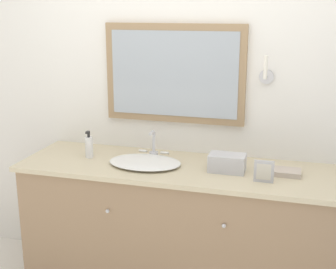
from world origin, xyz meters
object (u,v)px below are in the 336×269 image
object	(u,v)px
soap_bottle	(89,147)
appliance_box	(227,163)
sink_basin	(145,162)
picture_frame	(264,172)

from	to	relation	value
soap_bottle	appliance_box	world-z (taller)	soap_bottle
sink_basin	appliance_box	size ratio (longest dim) A/B	2.11
sink_basin	soap_bottle	distance (m)	0.40
sink_basin	soap_bottle	size ratio (longest dim) A/B	2.54
soap_bottle	picture_frame	size ratio (longest dim) A/B	1.41
sink_basin	soap_bottle	world-z (taller)	same
soap_bottle	appliance_box	xyz separation A→B (m)	(0.91, -0.02, -0.02)
appliance_box	picture_frame	xyz separation A→B (m)	(0.23, -0.12, 0.01)
appliance_box	picture_frame	distance (m)	0.26
appliance_box	picture_frame	world-z (taller)	picture_frame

